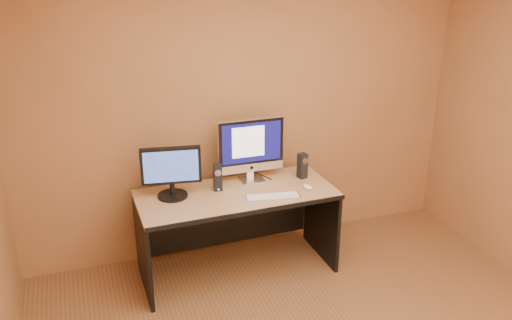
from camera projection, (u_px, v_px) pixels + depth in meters
name	position (u px, v px, depth m)	size (l,w,h in m)	color
walls	(359.00, 208.00, 2.95)	(4.00, 4.00, 2.60)	#995E3D
desk	(237.00, 233.00, 4.56)	(1.61, 0.71, 0.75)	tan
imac	(252.00, 150.00, 4.56)	(0.57, 0.21, 0.55)	silver
second_monitor	(171.00, 172.00, 4.28)	(0.48, 0.24, 0.42)	black
speaker_left	(218.00, 177.00, 4.44)	(0.07, 0.07, 0.22)	black
speaker_right	(302.00, 166.00, 4.67)	(0.07, 0.07, 0.22)	black
keyboard	(273.00, 196.00, 4.34)	(0.43, 0.12, 0.02)	silver
mouse	(308.00, 187.00, 4.49)	(0.06, 0.10, 0.04)	white
cable_a	(263.00, 176.00, 4.74)	(0.01, 0.01, 0.22)	black
cable_b	(254.00, 176.00, 4.73)	(0.01, 0.01, 0.18)	black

